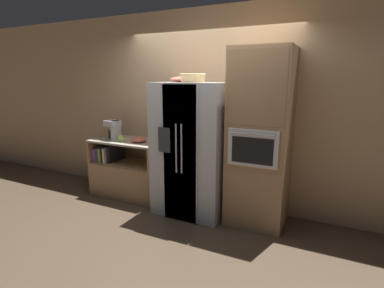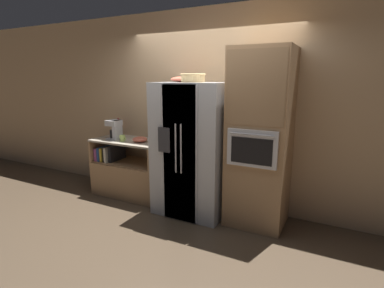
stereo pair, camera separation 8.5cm
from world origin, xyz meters
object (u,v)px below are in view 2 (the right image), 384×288
(wall_oven, at_px, (260,139))
(bottle_tall, at_px, (151,135))
(mug, at_px, (122,138))
(wicker_basket, at_px, (193,78))
(fruit_bowl, at_px, (182,79))
(mixing_bowl, at_px, (140,139))
(bottle_short, at_px, (119,129))
(refrigerator, at_px, (193,149))
(coffee_maker, at_px, (115,129))

(wall_oven, relative_size, bottle_tall, 7.92)
(bottle_tall, relative_size, mug, 2.42)
(wicker_basket, distance_m, bottle_tall, 1.13)
(bottle_tall, bearing_deg, mug, -165.85)
(wall_oven, bearing_deg, bottle_tall, 179.76)
(fruit_bowl, bearing_deg, mug, -172.23)
(wicker_basket, bearing_deg, mixing_bowl, 175.66)
(mixing_bowl, bearing_deg, bottle_short, 162.44)
(refrigerator, xyz_separation_m, coffee_maker, (-1.38, 0.01, 0.17))
(wicker_basket, distance_m, mixing_bowl, 1.32)
(wall_oven, distance_m, mug, 2.11)
(fruit_bowl, height_order, mixing_bowl, fruit_bowl)
(wicker_basket, xyz_separation_m, coffee_maker, (-1.40, 0.04, -0.79))
(mixing_bowl, bearing_deg, bottle_tall, 11.32)
(wall_oven, xyz_separation_m, bottle_short, (-2.38, 0.15, -0.07))
(mug, relative_size, coffee_maker, 0.38)
(wicker_basket, height_order, bottle_tall, wicker_basket)
(refrigerator, relative_size, bottle_short, 5.81)
(wall_oven, bearing_deg, coffee_maker, -178.54)
(mixing_bowl, distance_m, coffee_maker, 0.47)
(fruit_bowl, bearing_deg, mixing_bowl, -175.55)
(fruit_bowl, relative_size, mug, 2.61)
(refrigerator, height_order, mixing_bowl, refrigerator)
(mixing_bowl, bearing_deg, coffee_maker, -176.59)
(bottle_tall, xyz_separation_m, mixing_bowl, (-0.19, -0.04, -0.08))
(fruit_bowl, xyz_separation_m, coffee_maker, (-1.16, -0.08, -0.77))
(bottle_short, bearing_deg, mixing_bowl, -17.56)
(bottle_short, relative_size, coffee_maker, 1.01)
(bottle_short, xyz_separation_m, coffee_maker, (0.11, -0.20, 0.03))
(fruit_bowl, distance_m, coffee_maker, 1.39)
(fruit_bowl, height_order, coffee_maker, fruit_bowl)
(refrigerator, bearing_deg, bottle_tall, 174.44)
(fruit_bowl, distance_m, bottle_tall, 0.96)
(refrigerator, height_order, bottle_tall, refrigerator)
(bottle_tall, height_order, mug, bottle_tall)
(fruit_bowl, bearing_deg, bottle_short, 174.48)
(bottle_short, xyz_separation_m, mug, (0.29, -0.26, -0.09))
(fruit_bowl, bearing_deg, coffee_maker, -175.95)
(wicker_basket, xyz_separation_m, bottle_tall, (-0.75, 0.11, -0.83))
(bottle_tall, bearing_deg, coffee_maker, -174.24)
(bottle_tall, xyz_separation_m, coffee_maker, (-0.64, -0.06, 0.04))
(refrigerator, height_order, coffee_maker, refrigerator)
(wall_oven, relative_size, mixing_bowl, 9.64)
(wall_oven, xyz_separation_m, bottle_tall, (-1.64, 0.01, -0.09))
(mug, xyz_separation_m, coffee_maker, (-0.18, 0.05, 0.12))
(bottle_tall, distance_m, bottle_short, 0.76)
(wall_oven, distance_m, bottle_tall, 1.64)
(refrigerator, bearing_deg, fruit_bowl, 158.38)
(wicker_basket, relative_size, bottle_short, 1.06)
(bottle_short, relative_size, mixing_bowl, 1.35)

